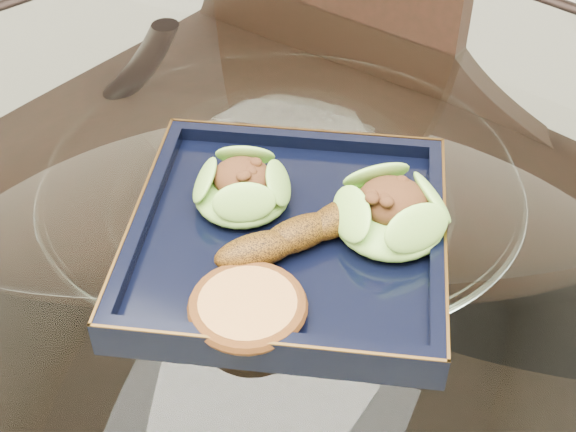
% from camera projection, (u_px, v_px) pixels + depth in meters
% --- Properties ---
extents(dining_table, '(1.13, 1.13, 0.77)m').
position_uv_depth(dining_table, '(282.00, 330.00, 0.85)').
color(dining_table, white).
rests_on(dining_table, ground).
extents(dining_chair, '(0.49, 0.49, 0.93)m').
position_uv_depth(dining_chair, '(279.00, 190.00, 1.14)').
color(dining_chair, black).
rests_on(dining_chair, ground).
extents(navy_plate, '(0.33, 0.33, 0.02)m').
position_uv_depth(navy_plate, '(288.00, 241.00, 0.70)').
color(navy_plate, black).
rests_on(navy_plate, dining_table).
extents(lettuce_wrap_left, '(0.09, 0.09, 0.03)m').
position_uv_depth(lettuce_wrap_left, '(242.00, 190.00, 0.72)').
color(lettuce_wrap_left, '#539A2C').
rests_on(lettuce_wrap_left, navy_plate).
extents(lettuce_wrap_right, '(0.12, 0.12, 0.04)m').
position_uv_depth(lettuce_wrap_right, '(391.00, 215.00, 0.69)').
color(lettuce_wrap_right, '#6AA32F').
rests_on(lettuce_wrap_right, navy_plate).
extents(roasted_plantain, '(0.11, 0.14, 0.03)m').
position_uv_depth(roasted_plantain, '(299.00, 234.00, 0.68)').
color(roasted_plantain, '#573309').
rests_on(roasted_plantain, navy_plate).
extents(crumb_patty, '(0.10, 0.10, 0.02)m').
position_uv_depth(crumb_patty, '(248.00, 308.00, 0.62)').
color(crumb_patty, '#BB7E3E').
rests_on(crumb_patty, navy_plate).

